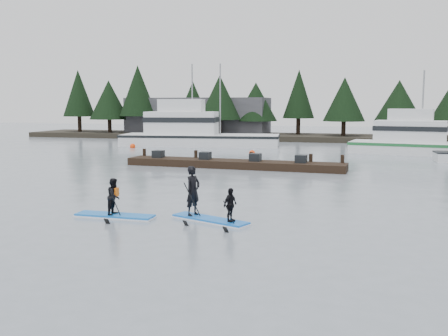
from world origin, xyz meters
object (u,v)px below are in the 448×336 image
(paddleboard_solo, at_px, (115,203))
(paddleboard_duo, at_px, (206,201))
(fishing_boat_large, at_px, (195,139))
(floating_dock, at_px, (233,164))
(fishing_boat_medium, at_px, (424,148))

(paddleboard_solo, relative_size, paddleboard_duo, 0.97)
(fishing_boat_large, xyz_separation_m, floating_dock, (8.10, -16.07, -0.43))
(fishing_boat_medium, bearing_deg, fishing_boat_large, -179.19)
(paddleboard_solo, bearing_deg, fishing_boat_large, 103.33)
(paddleboard_solo, xyz_separation_m, paddleboard_duo, (3.42, 0.43, 0.17))
(paddleboard_duo, bearing_deg, floating_dock, 121.99)
(floating_dock, xyz_separation_m, paddleboard_duo, (2.79, -14.95, 0.48))
(floating_dock, bearing_deg, paddleboard_solo, -89.45)
(paddleboard_solo, bearing_deg, paddleboard_duo, 7.07)
(fishing_boat_large, relative_size, fishing_boat_medium, 1.24)
(fishing_boat_medium, height_order, floating_dock, fishing_boat_medium)
(floating_dock, bearing_deg, fishing_boat_medium, 47.03)
(floating_dock, bearing_deg, fishing_boat_large, 119.66)
(fishing_boat_large, relative_size, floating_dock, 1.10)
(paddleboard_duo, bearing_deg, fishing_boat_medium, 90.81)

